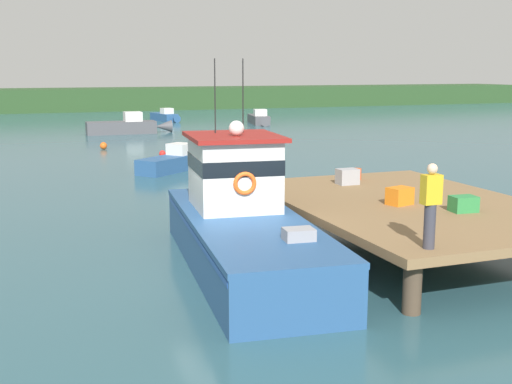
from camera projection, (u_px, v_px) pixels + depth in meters
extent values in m
plane|color=#2D5660|center=(232.00, 266.00, 15.48)|extent=(200.00, 200.00, 0.00)
cylinder|color=#4C3D2D|center=(412.00, 288.00, 12.37)|extent=(0.36, 0.36, 1.00)
cylinder|color=#4C3D2D|center=(258.00, 205.00, 19.92)|extent=(0.36, 0.36, 1.00)
cylinder|color=#4C3D2D|center=(405.00, 194.00, 21.71)|extent=(0.36, 0.36, 1.00)
cube|color=olive|center=(409.00, 205.00, 16.93)|extent=(6.00, 9.00, 0.20)
cube|color=#285184|center=(246.00, 246.00, 15.09)|extent=(3.33, 8.22, 1.10)
cone|color=#285184|center=(208.00, 204.00, 19.76)|extent=(1.28, 1.91, 1.10)
cube|color=#234C9E|center=(246.00, 227.00, 15.01)|extent=(3.34, 8.06, 0.12)
cube|color=#285184|center=(246.00, 220.00, 14.98)|extent=(3.37, 8.22, 0.12)
cube|color=silver|center=(234.00, 176.00, 15.97)|extent=(2.12, 2.39, 1.80)
cube|color=black|center=(234.00, 163.00, 15.91)|extent=(2.14, 2.41, 0.36)
cube|color=maroon|center=(234.00, 137.00, 15.79)|extent=(2.39, 2.71, 0.10)
sphere|color=white|center=(236.00, 128.00, 15.47)|extent=(0.36, 0.36, 0.36)
cylinder|color=black|center=(215.00, 96.00, 16.01)|extent=(0.03, 0.03, 1.80)
cylinder|color=black|center=(243.00, 96.00, 16.18)|extent=(0.03, 0.03, 1.80)
cube|color=#939399|center=(299.00, 237.00, 13.00)|extent=(0.64, 0.50, 0.36)
torus|color=orange|center=(260.00, 255.00, 12.22)|extent=(0.62, 0.62, 0.12)
torus|color=#EA5119|center=(245.00, 184.00, 14.88)|extent=(0.55, 0.16, 0.54)
cube|color=#9E9EA3|center=(347.00, 177.00, 19.39)|extent=(0.60, 0.44, 0.46)
cube|color=#2D8442|center=(463.00, 204.00, 15.67)|extent=(0.64, 0.49, 0.38)
cube|color=orange|center=(400.00, 196.00, 16.49)|extent=(0.70, 0.59, 0.44)
cylinder|color=#E04C19|center=(356.00, 174.00, 20.26)|extent=(0.32, 0.32, 0.34)
cylinder|color=#383842|center=(429.00, 226.00, 12.41)|extent=(0.22, 0.22, 0.86)
cube|color=gold|center=(431.00, 189.00, 12.28)|extent=(0.36, 0.22, 0.56)
sphere|color=beige|center=(432.00, 169.00, 12.21)|extent=(0.20, 0.20, 0.20)
cube|color=#4C4C51|center=(121.00, 128.00, 46.77)|extent=(4.86, 1.63, 0.88)
cone|color=#4C4C51|center=(163.00, 126.00, 47.75)|extent=(1.23, 0.90, 0.88)
cube|color=silver|center=(133.00, 116.00, 46.90)|extent=(1.23, 1.25, 0.66)
cube|color=#4C4C51|center=(259.00, 119.00, 55.39)|extent=(1.93, 4.10, 0.72)
cone|color=#4C4C51|center=(264.00, 122.00, 53.01)|extent=(0.88, 1.10, 0.72)
cube|color=silver|center=(260.00, 112.00, 54.60)|extent=(1.16, 1.15, 0.54)
cube|color=#285184|center=(164.00, 117.00, 58.58)|extent=(1.86, 3.77, 0.66)
cone|color=#285184|center=(175.00, 119.00, 56.71)|extent=(0.83, 1.02, 0.66)
cube|color=silver|center=(167.00, 111.00, 57.95)|extent=(1.08, 1.07, 0.49)
cube|color=#285184|center=(172.00, 164.00, 29.75)|extent=(3.65, 3.29, 0.68)
cone|color=#285184|center=(201.00, 158.00, 31.73)|extent=(1.15, 1.12, 0.68)
cube|color=silver|center=(180.00, 149.00, 30.19)|extent=(1.33, 1.33, 0.51)
sphere|color=#EA5B19|center=(103.00, 146.00, 37.83)|extent=(0.41, 0.41, 0.41)
sphere|color=red|center=(163.00, 154.00, 34.48)|extent=(0.35, 0.35, 0.35)
cube|color=#284723|center=(53.00, 100.00, 72.34)|extent=(120.00, 8.00, 2.40)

